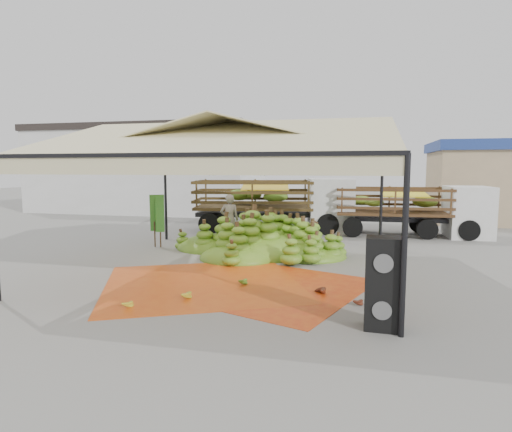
% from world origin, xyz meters
% --- Properties ---
extents(ground, '(90.00, 90.00, 0.00)m').
position_xyz_m(ground, '(0.00, 0.00, 0.00)').
color(ground, slate).
rests_on(ground, ground).
extents(canopy_tent, '(8.10, 8.10, 4.00)m').
position_xyz_m(canopy_tent, '(0.00, 0.00, 3.30)').
color(canopy_tent, black).
rests_on(canopy_tent, ground).
extents(building_white, '(14.30, 6.30, 5.40)m').
position_xyz_m(building_white, '(-10.00, 14.00, 2.71)').
color(building_white, silver).
rests_on(building_white, ground).
extents(building_tan, '(6.30, 5.30, 4.10)m').
position_xyz_m(building_tan, '(10.00, 13.00, 2.07)').
color(building_tan, tan).
rests_on(building_tan, ground).
extents(tarp_left, '(5.93, 5.83, 0.01)m').
position_xyz_m(tarp_left, '(-0.35, -1.69, 0.01)').
color(tarp_left, '#C45112').
rests_on(tarp_left, ground).
extents(tarp_right, '(4.95, 5.07, 0.01)m').
position_xyz_m(tarp_right, '(1.36, -1.64, 0.01)').
color(tarp_right, '#C55212').
rests_on(tarp_right, ground).
extents(banana_heap, '(7.58, 7.05, 1.30)m').
position_xyz_m(banana_heap, '(0.15, 2.32, 0.65)').
color(banana_heap, '#4F7217').
rests_on(banana_heap, ground).
extents(hand_yellow_a, '(0.54, 0.47, 0.22)m').
position_xyz_m(hand_yellow_a, '(-0.34, -2.91, 0.11)').
color(hand_yellow_a, gold).
rests_on(hand_yellow_a, ground).
extents(hand_yellow_b, '(0.42, 0.35, 0.18)m').
position_xyz_m(hand_yellow_b, '(-1.23, -3.70, 0.09)').
color(hand_yellow_b, gold).
rests_on(hand_yellow_b, ground).
extents(hand_red_a, '(0.49, 0.45, 0.18)m').
position_xyz_m(hand_red_a, '(3.25, -2.45, 0.09)').
color(hand_red_a, '#622E16').
rests_on(hand_red_a, ground).
extents(hand_red_b, '(0.62, 0.58, 0.22)m').
position_xyz_m(hand_red_b, '(2.42, -1.95, 0.11)').
color(hand_red_b, '#5B2314').
rests_on(hand_red_b, ground).
extents(hand_green, '(0.46, 0.38, 0.21)m').
position_xyz_m(hand_green, '(0.55, -1.55, 0.10)').
color(hand_green, '#4C811A').
rests_on(hand_green, ground).
extents(hanging_bunches, '(3.24, 0.24, 0.20)m').
position_xyz_m(hanging_bunches, '(-0.84, 0.47, 2.62)').
color(hanging_bunches, '#3F6F17').
rests_on(hanging_bunches, ground).
extents(speaker_stack, '(0.60, 0.53, 1.60)m').
position_xyz_m(speaker_stack, '(3.70, -3.70, 0.80)').
color(speaker_stack, black).
rests_on(speaker_stack, ground).
extents(banana_leaves, '(0.96, 1.36, 3.70)m').
position_xyz_m(banana_leaves, '(-3.70, 2.38, 0.00)').
color(banana_leaves, '#1F671B').
rests_on(banana_leaves, ground).
extents(vendor, '(0.77, 0.63, 1.84)m').
position_xyz_m(vendor, '(-1.26, 3.44, 0.92)').
color(vendor, gray).
rests_on(vendor, ground).
extents(truck_left, '(7.03, 3.50, 2.31)m').
position_xyz_m(truck_left, '(-0.12, 7.15, 1.42)').
color(truck_left, '#453317').
rests_on(truck_left, ground).
extents(truck_right, '(6.02, 2.32, 2.04)m').
position_xyz_m(truck_right, '(5.57, 7.28, 1.26)').
color(truck_right, '#53311B').
rests_on(truck_right, ground).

